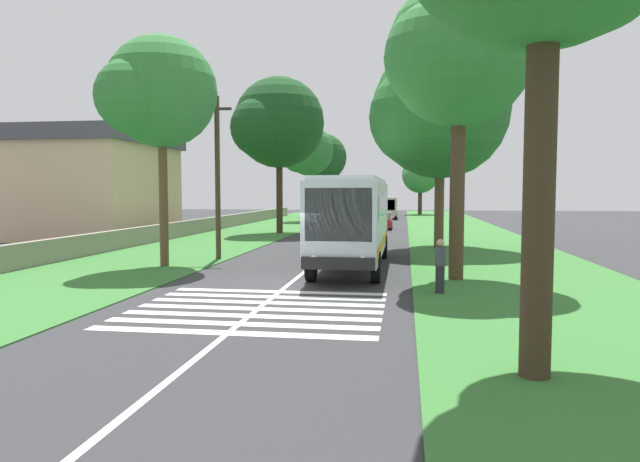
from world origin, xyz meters
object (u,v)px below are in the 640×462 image
object	(u,v)px
trailing_car_1	(382,221)
roadside_tree_left_2	(306,152)
coach_bus	(353,217)
roadside_building	(96,184)
trailing_car_0	(328,225)
roadside_tree_right_0	(455,58)
utility_pole	(218,175)
pedestrian	(440,265)
roadside_tree_left_1	(277,125)
roadside_tree_left_0	(322,159)
roadside_tree_right_2	(436,114)
roadside_tree_right_1	(419,176)
trailing_car_2	(350,216)
trailing_minibus_0	(388,206)
roadside_tree_left_3	(159,95)

from	to	relation	value
trailing_car_1	roadside_tree_left_2	bearing A→B (deg)	36.74
coach_bus	roadside_building	bearing A→B (deg)	54.59
trailing_car_0	roadside_tree_right_0	distance (m)	23.79
coach_bus	trailing_car_0	xyz separation A→B (m)	(18.51, 3.54, -1.48)
utility_pole	pedestrian	bearing A→B (deg)	-128.59
roadside_tree_left_1	utility_pole	bearing A→B (deg)	-176.79
roadside_tree_left_0	utility_pole	size ratio (longest dim) A/B	1.37
trailing_car_1	roadside_tree_right_2	bearing A→B (deg)	-167.97
roadside_building	pedestrian	bearing A→B (deg)	-131.00
utility_pole	roadside_building	bearing A→B (deg)	47.28
trailing_car_0	roadside_tree_right_2	size ratio (longest dim) A/B	0.38
roadside_tree_right_1	pedestrian	xyz separation A→B (m)	(-62.23, 0.80, -4.41)
trailing_car_2	roadside_tree_right_0	xyz separation A→B (m)	(-37.04, -7.22, 7.21)
trailing_minibus_0	roadside_tree_right_2	distance (m)	36.00
pedestrian	roadside_tree_right_0	bearing A→B (deg)	-10.97
trailing_car_2	roadside_tree_left_2	world-z (taller)	roadside_tree_left_2
coach_bus	roadside_building	xyz separation A→B (m)	(13.77, 19.37, 1.61)
roadside_tree_left_3	roadside_building	size ratio (longest dim) A/B	0.84
trailing_minibus_0	roadside_tree_right_1	bearing A→B (deg)	-17.30
roadside_tree_left_0	roadside_building	xyz separation A→B (m)	(-33.62, 11.20, -3.53)
pedestrian	roadside_tree_left_1	bearing A→B (deg)	23.57
trailing_minibus_0	roadside_tree_right_1	size ratio (longest dim) A/B	0.76
pedestrian	roadside_tree_left_3	bearing A→B (deg)	66.40
trailing_car_2	roadside_building	world-z (taller)	roadside_building
trailing_minibus_0	roadside_building	distance (m)	35.94
trailing_car_2	utility_pole	world-z (taller)	utility_pole
trailing_car_2	roadside_tree_left_0	size ratio (longest dim) A/B	0.42
utility_pole	coach_bus	bearing A→B (deg)	-106.28
trailing_car_2	trailing_minibus_0	bearing A→B (deg)	-20.06
trailing_minibus_0	roadside_tree_left_0	size ratio (longest dim) A/B	0.58
roadside_tree_right_2	roadside_tree_left_3	bearing A→B (deg)	128.65
coach_bus	trailing_car_2	world-z (taller)	coach_bus
coach_bus	roadside_tree_left_2	bearing A→B (deg)	12.75
roadside_tree_left_0	roadside_tree_left_1	distance (m)	28.78
roadside_tree_left_1	roadside_tree_right_2	world-z (taller)	roadside_tree_left_1
roadside_tree_right_0	roadside_tree_right_2	xyz separation A→B (m)	(11.46, 0.05, -0.41)
trailing_car_0	roadside_tree_right_1	xyz separation A→B (m)	(37.83, -7.58, 4.65)
coach_bus	roadside_tree_right_0	world-z (taller)	roadside_tree_right_0
trailing_car_2	roadside_tree_left_0	world-z (taller)	roadside_tree_left_0
roadside_building	roadside_tree_right_0	bearing A→B (deg)	-125.77
trailing_minibus_0	roadside_tree_right_2	bearing A→B (deg)	-174.16
coach_bus	roadside_tree_right_2	xyz separation A→B (m)	(8.53, -3.76, 5.31)
trailing_car_0	roadside_tree_left_3	xyz separation A→B (m)	(-19.45, 4.54, 6.54)
trailing_car_0	roadside_tree_left_2	world-z (taller)	roadside_tree_left_2
trailing_car_0	roadside_tree_left_3	distance (m)	21.02
roadside_tree_left_2	utility_pole	distance (m)	35.07
roadside_tree_left_1	roadside_tree_left_3	world-z (taller)	roadside_tree_left_1
roadside_tree_left_2	roadside_tree_right_1	xyz separation A→B (m)	(19.58, -12.35, -2.08)
roadside_tree_left_3	roadside_tree_right_0	distance (m)	12.08
utility_pole	trailing_car_0	bearing A→B (deg)	-10.17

